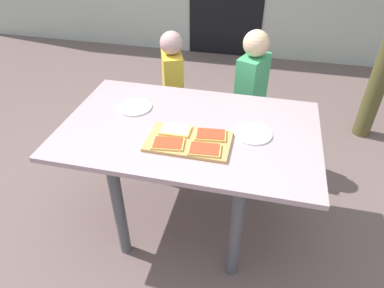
% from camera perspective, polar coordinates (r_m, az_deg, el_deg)
% --- Properties ---
extents(ground_plane, '(16.00, 16.00, 0.00)m').
position_cam_1_polar(ground_plane, '(2.31, -0.35, -12.27)').
color(ground_plane, '#65514F').
extents(dining_table, '(1.35, 0.84, 0.72)m').
position_cam_1_polar(dining_table, '(1.89, -0.42, 0.10)').
color(dining_table, '#A98F95').
rests_on(dining_table, ground).
extents(cutting_board, '(0.41, 0.25, 0.02)m').
position_cam_1_polar(cutting_board, '(1.71, -0.57, 0.42)').
color(cutting_board, tan).
rests_on(cutting_board, dining_table).
extents(pizza_slice_near_right, '(0.16, 0.11, 0.01)m').
position_cam_1_polar(pizza_slice_near_right, '(1.63, 2.09, -0.90)').
color(pizza_slice_near_right, '#DFB75B').
rests_on(pizza_slice_near_right, cutting_board).
extents(pizza_slice_far_left, '(0.16, 0.11, 0.01)m').
position_cam_1_polar(pizza_slice_far_left, '(1.76, -2.76, 2.31)').
color(pizza_slice_far_left, '#DFB75B').
rests_on(pizza_slice_far_left, cutting_board).
extents(pizza_slice_near_left, '(0.17, 0.12, 0.01)m').
position_cam_1_polar(pizza_slice_near_left, '(1.67, -4.00, 0.09)').
color(pizza_slice_near_left, '#DFB75B').
rests_on(pizza_slice_near_left, cutting_board).
extents(pizza_slice_far_right, '(0.17, 0.12, 0.01)m').
position_cam_1_polar(pizza_slice_far_right, '(1.73, 3.11, 1.54)').
color(pizza_slice_far_right, '#DFB75B').
rests_on(pizza_slice_far_right, cutting_board).
extents(plate_white_right, '(0.20, 0.20, 0.01)m').
position_cam_1_polar(plate_white_right, '(1.79, 10.03, 1.70)').
color(plate_white_right, white).
rests_on(plate_white_right, dining_table).
extents(plate_white_left, '(0.20, 0.20, 0.01)m').
position_cam_1_polar(plate_white_left, '(2.02, -9.49, 6.04)').
color(plate_white_left, silver).
rests_on(plate_white_left, dining_table).
extents(child_left, '(0.22, 0.27, 0.95)m').
position_cam_1_polar(child_left, '(2.65, -3.19, 9.77)').
color(child_left, '#38233F').
rests_on(child_left, ground).
extents(child_right, '(0.22, 0.27, 1.04)m').
position_cam_1_polar(child_right, '(2.45, 9.69, 8.33)').
color(child_right, navy).
rests_on(child_right, ground).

